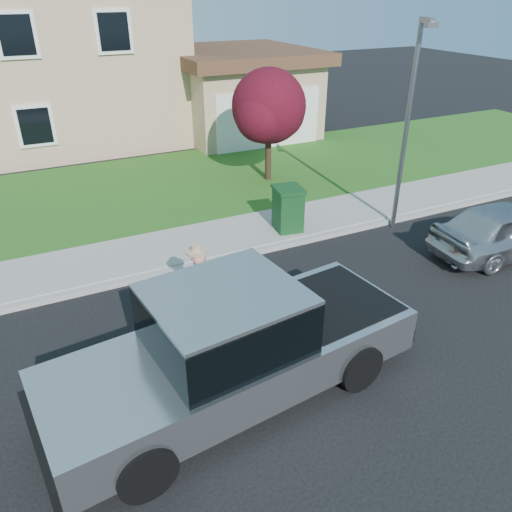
{
  "coord_description": "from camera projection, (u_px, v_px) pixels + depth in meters",
  "views": [
    {
      "loc": [
        -2.96,
        -7.19,
        6.03
      ],
      "look_at": [
        0.94,
        0.8,
        1.2
      ],
      "focal_mm": 35.0,
      "sensor_mm": 36.0,
      "label": 1
    }
  ],
  "objects": [
    {
      "name": "woman",
      "position": [
        199.0,
        286.0,
        9.82
      ],
      "size": [
        0.62,
        0.44,
        1.74
      ],
      "rotation": [
        0.0,
        0.0,
        3.25
      ],
      "color": "#E8947F",
      "rests_on": "ground"
    },
    {
      "name": "lawn",
      "position": [
        157.0,
        188.0,
        16.77
      ],
      "size": [
        40.0,
        7.0,
        0.1
      ],
      "primitive_type": "cube",
      "color": "#164E16",
      "rests_on": "ground"
    },
    {
      "name": "trash_bin",
      "position": [
        288.0,
        208.0,
        13.43
      ],
      "size": [
        0.85,
        0.95,
        1.19
      ],
      "rotation": [
        0.0,
        0.0,
        -0.16
      ],
      "color": "#103D18",
      "rests_on": "sidewalk"
    },
    {
      "name": "pickup_truck",
      "position": [
        233.0,
        348.0,
        7.94
      ],
      "size": [
        6.43,
        2.81,
        2.05
      ],
      "rotation": [
        0.0,
        0.0,
        0.12
      ],
      "color": "black",
      "rests_on": "ground"
    },
    {
      "name": "ornamental_tree",
      "position": [
        270.0,
        110.0,
        16.29
      ],
      "size": [
        2.7,
        2.43,
        3.7
      ],
      "color": "black",
      "rests_on": "lawn"
    },
    {
      "name": "ground",
      "position": [
        230.0,
        338.0,
        9.7
      ],
      "size": [
        80.0,
        80.0,
        0.0
      ],
      "primitive_type": "plane",
      "color": "black",
      "rests_on": "ground"
    },
    {
      "name": "sedan",
      "position": [
        508.0,
        229.0,
        12.46
      ],
      "size": [
        4.11,
        1.87,
        1.37
      ],
      "primitive_type": "imported",
      "rotation": [
        0.0,
        0.0,
        1.51
      ],
      "color": "#B1B3B8",
      "rests_on": "ground"
    },
    {
      "name": "sidewalk",
      "position": [
        205.0,
        241.0,
        13.21
      ],
      "size": [
        40.0,
        2.0,
        0.15
      ],
      "primitive_type": "cube",
      "color": "gray",
      "rests_on": "ground"
    },
    {
      "name": "street_lamp",
      "position": [
        409.0,
        118.0,
        12.68
      ],
      "size": [
        0.39,
        0.7,
        5.4
      ],
      "rotation": [
        0.0,
        0.0,
        -0.31
      ],
      "color": "slate",
      "rests_on": "ground"
    },
    {
      "name": "curb",
      "position": [
        221.0,
        260.0,
        12.35
      ],
      "size": [
        40.0,
        0.2,
        0.12
      ],
      "primitive_type": "cube",
      "color": "gray",
      "rests_on": "ground"
    },
    {
      "name": "house",
      "position": [
        106.0,
        61.0,
        21.63
      ],
      "size": [
        14.0,
        11.3,
        6.85
      ],
      "color": "tan",
      "rests_on": "ground"
    }
  ]
}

